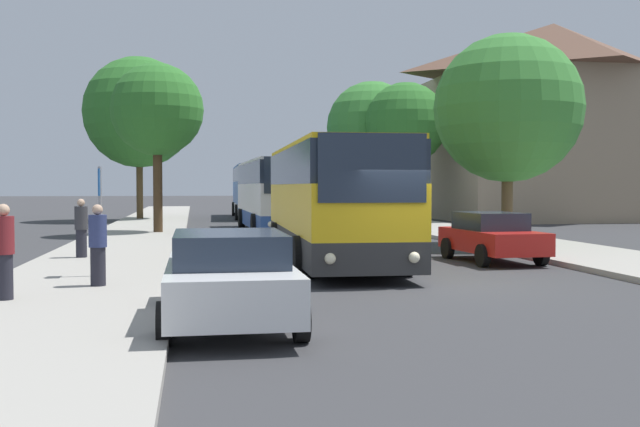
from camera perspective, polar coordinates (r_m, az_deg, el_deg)
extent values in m
plane|color=#38383A|center=(16.21, 7.22, -5.57)|extent=(300.00, 300.00, 0.00)
cube|color=#A39E93|center=(15.69, -18.19, -5.64)|extent=(4.00, 120.00, 0.15)
cube|color=gray|center=(50.47, 17.28, 4.77)|extent=(14.44, 11.25, 9.17)
pyramid|color=brown|center=(51.16, 17.36, 11.81)|extent=(14.44, 11.25, 3.37)
cube|color=#2D2D2D|center=(20.89, 0.89, -2.11)|extent=(2.81, 10.70, 0.70)
cube|color=yellow|center=(20.84, 0.90, 0.55)|extent=(2.81, 10.70, 1.24)
cube|color=#232D3D|center=(20.84, 0.90, 3.56)|extent=(2.84, 10.49, 0.95)
cube|color=yellow|center=(20.86, 0.90, 5.03)|extent=(2.76, 10.49, 0.12)
cube|color=#232D3D|center=(15.58, 4.03, 3.49)|extent=(2.30, 0.12, 1.45)
sphere|color=#F4EAC1|center=(15.47, 0.78, -3.46)|extent=(0.24, 0.24, 0.24)
sphere|color=#F4EAC1|center=(15.84, 7.19, -3.34)|extent=(0.24, 0.24, 0.24)
cylinder|color=black|center=(17.58, -1.57, -3.31)|extent=(0.32, 1.01, 1.00)
cylinder|color=black|center=(18.05, 6.52, -3.18)|extent=(0.32, 1.01, 1.00)
cylinder|color=black|center=(23.91, -3.35, -1.88)|extent=(0.32, 1.01, 1.00)
cylinder|color=black|center=(24.26, 2.68, -1.82)|extent=(0.32, 1.01, 1.00)
cube|color=#2D519E|center=(35.14, -3.44, -0.40)|extent=(2.80, 11.46, 0.70)
cube|color=silver|center=(35.12, -3.44, 1.22)|extent=(2.80, 11.46, 1.29)
cube|color=#232D3D|center=(35.12, -3.45, 3.05)|extent=(2.82, 11.24, 0.95)
cube|color=silver|center=(35.13, -3.45, 3.92)|extent=(2.74, 11.24, 0.12)
cube|color=#232D3D|center=(29.43, -2.04, 2.94)|extent=(2.33, 0.10, 1.45)
sphere|color=#F4EAC1|center=(29.32, -3.78, -0.83)|extent=(0.24, 0.24, 0.24)
sphere|color=#F4EAC1|center=(29.59, -0.29, -0.79)|extent=(0.24, 0.24, 0.24)
cylinder|color=black|center=(31.60, -4.99, -0.91)|extent=(0.32, 1.01, 1.00)
cylinder|color=black|center=(31.97, -0.36, -0.87)|extent=(0.32, 1.01, 1.00)
cylinder|color=black|center=(38.42, -6.00, -0.38)|extent=(0.32, 1.01, 1.00)
cylinder|color=black|center=(38.72, -2.18, -0.35)|extent=(0.32, 1.01, 1.00)
cube|color=silver|center=(50.89, -5.08, 0.38)|extent=(2.70, 11.86, 0.70)
cube|color=#285BA8|center=(50.87, -5.09, 1.60)|extent=(2.70, 11.86, 1.48)
cube|color=#232D3D|center=(50.87, -5.09, 2.97)|extent=(2.72, 11.63, 0.95)
cube|color=#285BA8|center=(50.89, -5.10, 3.57)|extent=(2.65, 11.63, 0.12)
cube|color=#232D3D|center=(44.95, -4.67, 2.89)|extent=(2.18, 0.11, 1.45)
sphere|color=#F4EAC1|center=(44.90, -5.74, 0.19)|extent=(0.24, 0.24, 0.24)
sphere|color=#F4EAC1|center=(45.01, -3.59, 0.20)|extent=(0.24, 0.24, 0.24)
cylinder|color=black|center=(47.30, -6.31, 0.09)|extent=(0.32, 1.01, 1.00)
cylinder|color=black|center=(47.45, -3.39, 0.10)|extent=(0.32, 1.01, 1.00)
cylinder|color=black|center=(54.38, -6.57, 0.35)|extent=(0.32, 1.01, 1.00)
cylinder|color=black|center=(54.51, -4.02, 0.36)|extent=(0.32, 1.01, 1.00)
cube|color=silver|center=(11.68, -6.98, -5.37)|extent=(1.86, 4.52, 0.67)
cube|color=#232D3D|center=(11.44, -6.95, -2.63)|extent=(1.63, 2.35, 0.48)
cylinder|color=black|center=(13.11, -11.34, -6.05)|extent=(0.20, 0.62, 0.62)
cylinder|color=black|center=(13.18, -3.20, -5.97)|extent=(0.20, 0.62, 0.62)
cylinder|color=black|center=(10.34, -11.80, -8.25)|extent=(0.20, 0.62, 0.62)
cylinder|color=black|center=(10.44, -1.45, -8.11)|extent=(0.20, 0.62, 0.62)
cube|color=red|center=(21.78, 12.98, -2.02)|extent=(1.90, 4.01, 0.61)
cube|color=#232D3D|center=(21.89, 12.82, -0.56)|extent=(1.60, 2.12, 0.49)
cylinder|color=black|center=(21.12, 16.49, -3.00)|extent=(0.23, 0.63, 0.62)
cylinder|color=black|center=(20.35, 12.29, -3.16)|extent=(0.23, 0.63, 0.62)
cylinder|color=black|center=(23.27, 13.57, -2.51)|extent=(0.23, 0.63, 0.62)
cylinder|color=black|center=(22.57, 9.69, -2.62)|extent=(0.23, 0.63, 0.62)
cube|color=slate|center=(39.16, 2.59, -0.18)|extent=(1.86, 4.11, 0.57)
cube|color=#232D3D|center=(39.30, 2.55, 0.59)|extent=(1.58, 2.16, 0.48)
cylinder|color=black|center=(38.11, 4.20, -0.68)|extent=(0.22, 0.63, 0.62)
cylinder|color=black|center=(37.79, 1.65, -0.70)|extent=(0.22, 0.63, 0.62)
cylinder|color=black|center=(40.57, 3.47, -0.51)|extent=(0.22, 0.63, 0.62)
cylinder|color=black|center=(40.27, 1.07, -0.52)|extent=(0.22, 0.63, 0.62)
cylinder|color=gray|center=(17.38, -16.40, -0.58)|extent=(0.08, 0.08, 2.45)
cube|color=#1E56A3|center=(17.36, -16.43, 2.30)|extent=(0.03, 0.45, 0.60)
cylinder|color=#23232D|center=(15.75, -16.55, -3.89)|extent=(0.30, 0.30, 0.78)
cylinder|color=navy|center=(15.69, -16.58, -1.29)|extent=(0.36, 0.36, 0.65)
sphere|color=tan|center=(15.67, -16.60, 0.29)|extent=(0.21, 0.21, 0.21)
cylinder|color=#23232D|center=(14.39, -22.92, -4.48)|extent=(0.30, 0.30, 0.81)
cylinder|color=maroon|center=(14.32, -22.97, -1.53)|extent=(0.36, 0.36, 0.67)
sphere|color=tan|center=(14.30, -22.99, 0.25)|extent=(0.22, 0.22, 0.22)
cylinder|color=#23232D|center=(22.11, -17.72, -2.19)|extent=(0.30, 0.30, 0.78)
cylinder|color=#333338|center=(22.07, -17.74, -0.32)|extent=(0.36, 0.36, 0.65)
sphere|color=tan|center=(22.06, -17.75, 0.80)|extent=(0.21, 0.21, 0.21)
cylinder|color=#47331E|center=(33.40, -12.26, 1.90)|extent=(0.40, 0.40, 3.83)
sphere|color=#2D7028|center=(33.57, -12.30, 7.75)|extent=(4.02, 4.02, 4.02)
cylinder|color=#513D23|center=(47.38, -13.58, 2.03)|extent=(0.40, 0.40, 3.99)
sphere|color=#2D7028|center=(47.59, -13.62, 7.51)|extent=(6.78, 6.78, 6.78)
cylinder|color=brown|center=(27.57, 14.06, 0.78)|extent=(0.40, 0.40, 2.80)
sphere|color=#387F33|center=(27.70, 14.13, 7.78)|extent=(5.27, 5.27, 5.27)
cylinder|color=#513D23|center=(47.65, 3.99, 1.83)|extent=(0.40, 0.40, 3.56)
sphere|color=#387F33|center=(47.80, 4.00, 6.58)|extent=(5.80, 5.80, 5.80)
cylinder|color=#47331E|center=(45.09, 6.53, 2.03)|extent=(0.40, 0.40, 3.91)
sphere|color=#2D7028|center=(45.24, 6.55, 6.84)|extent=(4.90, 4.90, 4.90)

